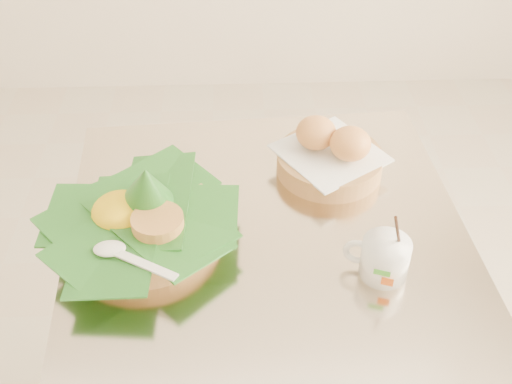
{
  "coord_description": "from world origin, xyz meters",
  "views": [
    {
      "loc": [
        0.1,
        -0.82,
        1.52
      ],
      "look_at": [
        0.13,
        0.03,
        0.82
      ],
      "focal_mm": 45.0,
      "sensor_mm": 36.0,
      "label": 1
    }
  ],
  "objects_px": {
    "rice_basket": "(142,216)",
    "coffee_mug": "(384,257)",
    "cafe_table": "(266,309)",
    "bread_basket": "(330,155)"
  },
  "relations": [
    {
      "from": "bread_basket",
      "to": "coffee_mug",
      "type": "xyz_separation_m",
      "value": [
        0.05,
        -0.28,
        -0.0
      ]
    },
    {
      "from": "cafe_table",
      "to": "rice_basket",
      "type": "bearing_deg",
      "value": -177.55
    },
    {
      "from": "rice_basket",
      "to": "bread_basket",
      "type": "bearing_deg",
      "value": 26.36
    },
    {
      "from": "bread_basket",
      "to": "coffee_mug",
      "type": "distance_m",
      "value": 0.28
    },
    {
      "from": "cafe_table",
      "to": "rice_basket",
      "type": "xyz_separation_m",
      "value": [
        -0.21,
        -0.01,
        0.26
      ]
    },
    {
      "from": "bread_basket",
      "to": "coffee_mug",
      "type": "relative_size",
      "value": 1.78
    },
    {
      "from": "rice_basket",
      "to": "coffee_mug",
      "type": "height_order",
      "value": "rice_basket"
    },
    {
      "from": "rice_basket",
      "to": "cafe_table",
      "type": "bearing_deg",
      "value": 2.45
    },
    {
      "from": "cafe_table",
      "to": "bread_basket",
      "type": "xyz_separation_m",
      "value": [
        0.13,
        0.16,
        0.26
      ]
    },
    {
      "from": "bread_basket",
      "to": "cafe_table",
      "type": "bearing_deg",
      "value": -128.84
    }
  ]
}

